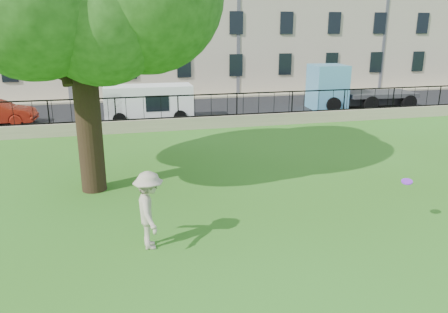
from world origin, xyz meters
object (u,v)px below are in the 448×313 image
object	(u,v)px
frisbee	(407,182)
blue_truck	(361,86)
white_van	(149,103)
man	(149,210)

from	to	relation	value
frisbee	blue_truck	distance (m)	17.64
white_van	blue_truck	world-z (taller)	blue_truck
man	frisbee	xyz separation A→B (m)	(6.33, -0.46, 0.32)
man	white_van	world-z (taller)	white_van
frisbee	white_van	xyz separation A→B (m)	(-5.26, 14.73, -0.26)
man	white_van	bearing A→B (deg)	-6.74
man	frisbee	world-z (taller)	man
white_van	frisbee	bearing A→B (deg)	-69.58
white_van	man	bearing A→B (deg)	-93.51
white_van	blue_truck	size ratio (longest dim) A/B	0.72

